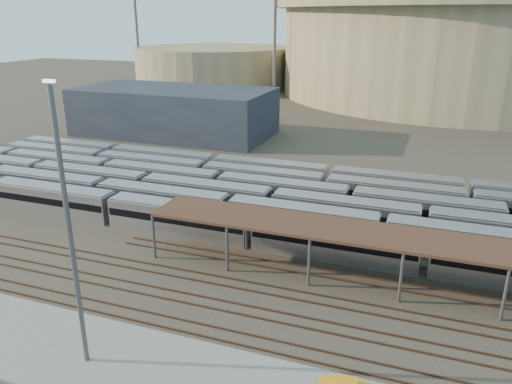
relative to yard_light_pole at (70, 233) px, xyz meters
The scene contains 12 objects.
ground 19.36m from the yard_light_pole, 76.30° to the left, with size 420.00×420.00×0.00m, color #383026.
apron 10.77m from the yard_light_pole, 152.52° to the left, with size 50.00×9.00×0.20m, color gray.
subway_trains 35.47m from the yard_light_pole, 83.97° to the left, with size 126.48×23.90×3.60m.
inspection_shed 32.93m from the yard_light_pole, 37.24° to the left, with size 60.30×6.00×5.30m.
empty_tracks 15.54m from the yard_light_pole, 70.27° to the left, with size 170.00×9.62×0.18m.
stadium 158.37m from the yard_light_pole, 79.51° to the left, with size 124.00×124.00×32.50m.
secondary_arena 156.13m from the yard_light_pole, 111.10° to the left, with size 56.00×56.00×14.00m, color gray.
service_building 77.42m from the yard_light_pole, 113.83° to the left, with size 42.00×20.00×10.00m, color #1E232D.
floodlight_0 128.70m from the yard_light_pole, 101.78° to the left, with size 4.00×1.00×38.40m.
floodlight_1 158.37m from the yard_light_pole, 120.91° to the left, with size 4.00×1.00×38.40m.
floodlight_3 176.01m from the yard_light_pole, 92.02° to the left, with size 4.00×1.00×38.40m.
yard_light_pole is the anchor object (origin of this frame).
Camera 1 is at (19.08, -40.73, 24.98)m, focal length 35.00 mm.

